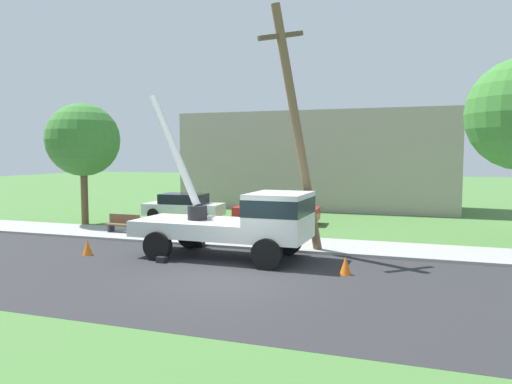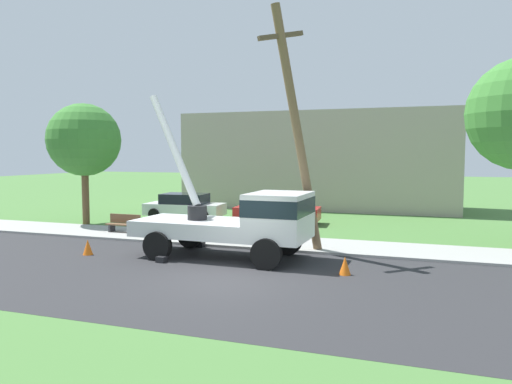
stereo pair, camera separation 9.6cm
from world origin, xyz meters
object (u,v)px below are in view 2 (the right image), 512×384
traffic_cone_ahead (345,266)px  park_bench (124,224)px  parked_sedan_red (277,210)px  roadside_tree_near (84,140)px  traffic_cone_behind (88,247)px  parked_sedan_white (185,206)px  utility_truck (244,219)px  leaning_utility_pole (297,129)px

traffic_cone_ahead → park_bench: (-10.72, 4.22, 0.18)m
parked_sedan_red → roadside_tree_near: roadside_tree_near is taller
roadside_tree_near → park_bench: bearing=-29.4°
traffic_cone_behind → park_bench: park_bench is taller
parked_sedan_white → parked_sedan_red: same height
utility_truck → roadside_tree_near: size_ratio=1.08×
leaning_utility_pole → parked_sedan_red: bearing=111.7°
traffic_cone_behind → leaning_utility_pole: bearing=20.0°
parked_sedan_red → traffic_cone_behind: bearing=-113.1°
parked_sedan_red → park_bench: (-5.66, -5.55, -0.25)m
traffic_cone_behind → parked_sedan_white: bearing=97.2°
traffic_cone_behind → utility_truck: bearing=12.4°
leaning_utility_pole → park_bench: leaning_utility_pole is taller
roadside_tree_near → traffic_cone_behind: bearing=-51.2°
traffic_cone_ahead → park_bench: size_ratio=0.35×
leaning_utility_pole → roadside_tree_near: size_ratio=1.42×
traffic_cone_ahead → leaning_utility_pole: bearing=131.2°
park_bench → roadside_tree_near: size_ratio=0.26×
leaning_utility_pole → roadside_tree_near: (-12.30, 3.87, -0.20)m
utility_truck → traffic_cone_ahead: (3.69, -1.10, -1.13)m
leaning_utility_pole → park_bench: 9.65m
traffic_cone_behind → parked_sedan_red: size_ratio=0.12×
traffic_cone_behind → park_bench: bearing=108.4°
utility_truck → roadside_tree_near: (-10.77, 5.23, 2.95)m
parked_sedan_red → roadside_tree_near: bearing=-159.9°
utility_truck → traffic_cone_behind: utility_truck is taller
utility_truck → park_bench: (-7.03, 3.12, -0.95)m
traffic_cone_behind → roadside_tree_near: roadside_tree_near is taller
parked_sedan_white → park_bench: size_ratio=2.82×
parked_sedan_red → traffic_cone_ahead: bearing=-62.6°
utility_truck → leaning_utility_pole: leaning_utility_pole is taller
parked_sedan_white → parked_sedan_red: bearing=-1.1°
traffic_cone_ahead → roadside_tree_near: 16.30m
parked_sedan_white → roadside_tree_near: size_ratio=0.72×
leaning_utility_pole → parked_sedan_red: size_ratio=1.96×
utility_truck → parked_sedan_red: bearing=99.0°
utility_truck → parked_sedan_red: (-1.37, 8.67, -0.70)m
utility_truck → roadside_tree_near: roadside_tree_near is taller
utility_truck → traffic_cone_ahead: utility_truck is taller
traffic_cone_ahead → traffic_cone_behind: same height
park_bench → traffic_cone_behind: bearing=-71.6°
utility_truck → park_bench: 7.75m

